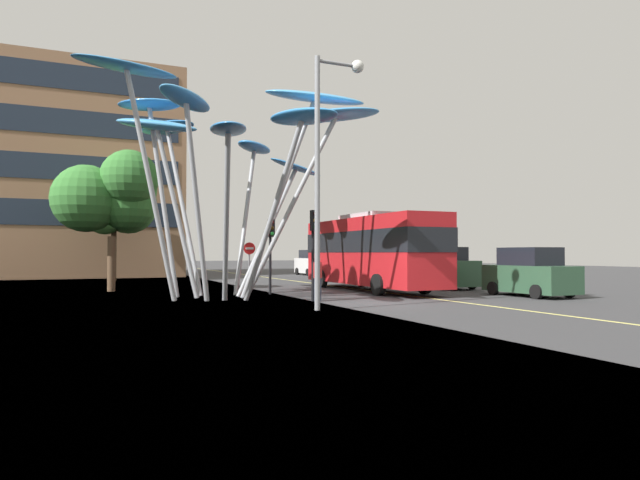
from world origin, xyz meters
The scene contains 16 objects.
ground centered at (-0.63, 0.00, -0.05)m, with size 120.00×240.00×0.10m.
red_bus centered at (2.98, 6.35, 2.10)m, with size 2.80×11.03×3.85m.
leaf_sculpture centered at (-4.35, 4.78, 6.98)m, with size 12.41×12.42×9.17m.
traffic_light_kerb_near centered at (-2.01, 1.81, 2.58)m, with size 0.28×0.42×3.56m.
traffic_light_kerb_far centered at (-2.38, 5.97, 2.49)m, with size 0.28×0.42×3.42m.
car_parked_near centered at (7.62, 0.40, 0.99)m, with size 2.01×4.16×2.13m.
car_parked_mid centered at (7.43, 6.51, 1.04)m, with size 1.96×4.33×2.20m.
car_parked_far centered at (7.89, 12.31, 0.97)m, with size 1.91×4.56×2.07m.
car_side_street centered at (7.75, 18.89, 1.03)m, with size 2.00×3.98×2.21m.
car_far_side centered at (7.95, 25.87, 1.01)m, with size 1.93×3.99×2.16m.
street_lamp centered at (-2.86, -1.41, 5.35)m, with size 1.81×0.44×8.49m.
tree_pavement_near centered at (-9.05, 11.11, 4.78)m, with size 5.03×3.77×6.98m.
tree_pavement_far centered at (-7.51, 22.87, 5.81)m, with size 4.90×5.51×8.44m.
pedestrian centered at (-1.88, 1.73, 0.88)m, with size 0.34×0.34×1.74m.
no_entry_sign centered at (-2.55, 8.88, 1.62)m, with size 0.60×0.12×2.42m.
backdrop_building centered at (-13.39, 33.96, 8.31)m, with size 21.43×15.65×16.61m.
Camera 1 is at (-10.46, -18.24, 1.88)m, focal length 31.29 mm.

